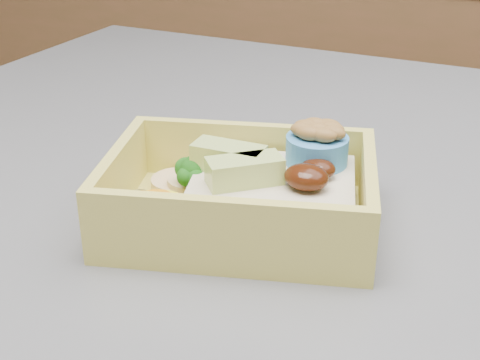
% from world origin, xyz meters
% --- Properties ---
extents(bento_box, '(0.21, 0.18, 0.07)m').
position_xyz_m(bento_box, '(-0.18, -0.14, 0.94)').
color(bento_box, '#D5C958').
rests_on(bento_box, island).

